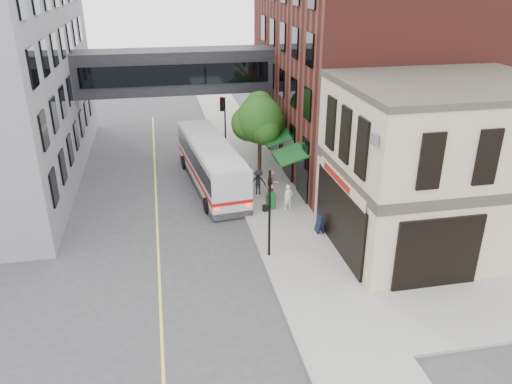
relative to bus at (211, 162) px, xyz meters
name	(u,v)px	position (x,y,z in m)	size (l,w,h in m)	color
ground	(270,281)	(1.32, -11.76, -1.65)	(120.00, 120.00, 0.00)	#38383A
sidewalk_main	(254,169)	(3.32, 2.24, -1.58)	(4.00, 60.00, 0.15)	gray
corner_building	(439,166)	(10.29, -9.76, 2.56)	(10.19, 8.12, 8.45)	#C3AD94
brick_building	(361,65)	(11.30, 3.23, 5.34)	(13.76, 18.00, 14.00)	#4E1E18
skyway_bridge	(175,71)	(-1.68, 6.24, 4.85)	(14.00, 3.18, 3.00)	black
traffic_signal_near	(269,203)	(1.69, -9.76, 1.33)	(0.44, 0.22, 4.60)	black
traffic_signal_far	(223,115)	(1.58, 5.24, 1.69)	(0.53, 0.28, 4.50)	black
street_sign_pole	(250,184)	(1.71, -4.76, 0.28)	(0.08, 0.75, 3.00)	gray
street_tree	(259,120)	(3.51, 1.45, 2.26)	(3.80, 3.20, 5.60)	#382619
lane_marking	(156,200)	(-3.68, -1.76, -1.65)	(0.12, 40.00, 0.01)	#D8CC4C
bus	(211,162)	(0.00, 0.00, 0.00)	(3.62, 11.15, 2.95)	silver
pedestrian_a	(288,197)	(3.98, -4.88, -0.73)	(0.56, 0.37, 1.54)	white
pedestrian_b	(272,184)	(3.39, -3.16, -0.58)	(0.90, 0.70, 1.85)	pink
pedestrian_c	(258,182)	(2.68, -2.34, -0.71)	(1.03, 0.59, 1.59)	black
newspaper_box	(271,201)	(3.01, -4.55, -1.01)	(0.49, 0.43, 0.97)	#145727
sandwich_board	(320,224)	(4.92, -7.94, -1.01)	(0.35, 0.55, 0.98)	black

